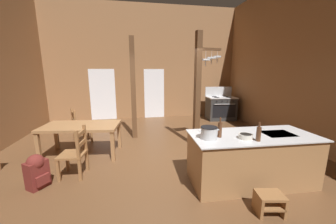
{
  "coord_description": "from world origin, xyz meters",
  "views": [
    {
      "loc": [
        -0.5,
        -4.02,
        1.96
      ],
      "look_at": [
        0.34,
        0.69,
        0.96
      ],
      "focal_mm": 20.86,
      "sensor_mm": 36.0,
      "label": 1
    }
  ],
  "objects_px": {
    "ladderback_chair_near_window": "(75,153)",
    "stockpot_on_counter": "(209,133)",
    "ladderback_chair_by_post": "(80,126)",
    "kitchen_island": "(251,159)",
    "bottle_tall_on_counter": "(259,134)",
    "mixing_bowl_on_counter": "(245,136)",
    "dining_table": "(81,128)",
    "bottle_short_on_counter": "(220,129)",
    "backpack": "(37,170)",
    "step_stool": "(270,202)",
    "stove_range": "(221,108)"
  },
  "relations": [
    {
      "from": "stockpot_on_counter",
      "to": "bottle_tall_on_counter",
      "type": "bearing_deg",
      "value": -18.4
    },
    {
      "from": "kitchen_island",
      "to": "step_stool",
      "type": "height_order",
      "value": "kitchen_island"
    },
    {
      "from": "stockpot_on_counter",
      "to": "mixing_bowl_on_counter",
      "type": "height_order",
      "value": "stockpot_on_counter"
    },
    {
      "from": "stockpot_on_counter",
      "to": "mixing_bowl_on_counter",
      "type": "bearing_deg",
      "value": -10.16
    },
    {
      "from": "bottle_tall_on_counter",
      "to": "mixing_bowl_on_counter",
      "type": "bearing_deg",
      "value": 135.01
    },
    {
      "from": "step_stool",
      "to": "ladderback_chair_by_post",
      "type": "bearing_deg",
      "value": 133.65
    },
    {
      "from": "kitchen_island",
      "to": "ladderback_chair_by_post",
      "type": "relative_size",
      "value": 2.31
    },
    {
      "from": "stockpot_on_counter",
      "to": "bottle_tall_on_counter",
      "type": "relative_size",
      "value": 1.13
    },
    {
      "from": "dining_table",
      "to": "kitchen_island",
      "type": "bearing_deg",
      "value": -28.57
    },
    {
      "from": "stove_range",
      "to": "bottle_tall_on_counter",
      "type": "bearing_deg",
      "value": -108.83
    },
    {
      "from": "dining_table",
      "to": "bottle_short_on_counter",
      "type": "xyz_separation_m",
      "value": [
        2.61,
        -1.78,
        0.37
      ]
    },
    {
      "from": "dining_table",
      "to": "backpack",
      "type": "height_order",
      "value": "dining_table"
    },
    {
      "from": "bottle_short_on_counter",
      "to": "kitchen_island",
      "type": "bearing_deg",
      "value": 1.41
    },
    {
      "from": "step_stool",
      "to": "ladderback_chair_by_post",
      "type": "height_order",
      "value": "ladderback_chair_by_post"
    },
    {
      "from": "backpack",
      "to": "step_stool",
      "type": "bearing_deg",
      "value": -19.96
    },
    {
      "from": "mixing_bowl_on_counter",
      "to": "kitchen_island",
      "type": "bearing_deg",
      "value": 33.23
    },
    {
      "from": "stockpot_on_counter",
      "to": "ladderback_chair_near_window",
      "type": "bearing_deg",
      "value": 160.22
    },
    {
      "from": "step_stool",
      "to": "ladderback_chair_by_post",
      "type": "distance_m",
      "value": 4.81
    },
    {
      "from": "mixing_bowl_on_counter",
      "to": "bottle_short_on_counter",
      "type": "relative_size",
      "value": 0.65
    },
    {
      "from": "stove_range",
      "to": "step_stool",
      "type": "bearing_deg",
      "value": -108.02
    },
    {
      "from": "ladderback_chair_by_post",
      "to": "bottle_short_on_counter",
      "type": "xyz_separation_m",
      "value": [
        2.89,
        -2.7,
        0.57
      ]
    },
    {
      "from": "kitchen_island",
      "to": "mixing_bowl_on_counter",
      "type": "relative_size",
      "value": 10.04
    },
    {
      "from": "ladderback_chair_by_post",
      "to": "mixing_bowl_on_counter",
      "type": "xyz_separation_m",
      "value": [
        3.27,
        -2.85,
        0.47
      ]
    },
    {
      "from": "bottle_tall_on_counter",
      "to": "bottle_short_on_counter",
      "type": "xyz_separation_m",
      "value": [
        -0.52,
        0.28,
        0.01
      ]
    },
    {
      "from": "ladderback_chair_near_window",
      "to": "step_stool",
      "type": "bearing_deg",
      "value": -28.0
    },
    {
      "from": "ladderback_chair_near_window",
      "to": "stockpot_on_counter",
      "type": "distance_m",
      "value": 2.5
    },
    {
      "from": "bottle_tall_on_counter",
      "to": "bottle_short_on_counter",
      "type": "height_order",
      "value": "bottle_short_on_counter"
    },
    {
      "from": "step_stool",
      "to": "backpack",
      "type": "xyz_separation_m",
      "value": [
        -3.48,
        1.26,
        0.14
      ]
    },
    {
      "from": "ladderback_chair_by_post",
      "to": "kitchen_island",
      "type": "bearing_deg",
      "value": -37.43
    },
    {
      "from": "backpack",
      "to": "ladderback_chair_near_window",
      "type": "bearing_deg",
      "value": 28.62
    },
    {
      "from": "ladderback_chair_near_window",
      "to": "bottle_tall_on_counter",
      "type": "relative_size",
      "value": 3.13
    },
    {
      "from": "backpack",
      "to": "ladderback_chair_by_post",
      "type": "bearing_deg",
      "value": 85.79
    },
    {
      "from": "backpack",
      "to": "dining_table",
      "type": "bearing_deg",
      "value": 71.27
    },
    {
      "from": "step_stool",
      "to": "dining_table",
      "type": "xyz_separation_m",
      "value": [
        -3.04,
        2.55,
        0.47
      ]
    },
    {
      "from": "backpack",
      "to": "bottle_tall_on_counter",
      "type": "bearing_deg",
      "value": -12.19
    },
    {
      "from": "stove_range",
      "to": "bottle_tall_on_counter",
      "type": "distance_m",
      "value": 5.1
    },
    {
      "from": "backpack",
      "to": "bottle_tall_on_counter",
      "type": "relative_size",
      "value": 1.96
    },
    {
      "from": "ladderback_chair_near_window",
      "to": "ladderback_chair_by_post",
      "type": "xyz_separation_m",
      "value": [
        -0.38,
        1.92,
        0.0
      ]
    },
    {
      "from": "backpack",
      "to": "mixing_bowl_on_counter",
      "type": "bearing_deg",
      "value": -10.49
    },
    {
      "from": "ladderback_chair_near_window",
      "to": "dining_table",
      "type": "bearing_deg",
      "value": 96.18
    },
    {
      "from": "kitchen_island",
      "to": "bottle_short_on_counter",
      "type": "relative_size",
      "value": 6.51
    },
    {
      "from": "stove_range",
      "to": "stockpot_on_counter",
      "type": "xyz_separation_m",
      "value": [
        -2.36,
        -4.56,
        0.5
      ]
    },
    {
      "from": "kitchen_island",
      "to": "ladderback_chair_near_window",
      "type": "relative_size",
      "value": 2.31
    },
    {
      "from": "step_stool",
      "to": "backpack",
      "type": "relative_size",
      "value": 0.68
    },
    {
      "from": "kitchen_island",
      "to": "mixing_bowl_on_counter",
      "type": "height_order",
      "value": "mixing_bowl_on_counter"
    },
    {
      "from": "ladderback_chair_by_post",
      "to": "bottle_short_on_counter",
      "type": "distance_m",
      "value": 3.99
    },
    {
      "from": "stove_range",
      "to": "mixing_bowl_on_counter",
      "type": "xyz_separation_m",
      "value": [
        -1.77,
        -4.67,
        0.44
      ]
    },
    {
      "from": "kitchen_island",
      "to": "bottle_tall_on_counter",
      "type": "relative_size",
      "value": 7.22
    },
    {
      "from": "stove_range",
      "to": "ladderback_chair_by_post",
      "type": "bearing_deg",
      "value": -160.15
    },
    {
      "from": "step_stool",
      "to": "dining_table",
      "type": "distance_m",
      "value": 4.0
    }
  ]
}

